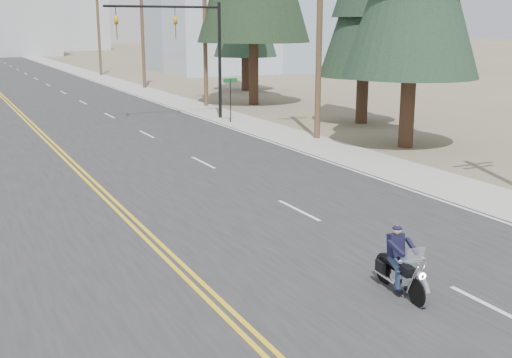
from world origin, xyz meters
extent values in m
cube|color=#A5A5A0|center=(11.50, 70.00, 0.01)|extent=(3.00, 200.00, 0.01)
cylinder|color=black|center=(11.00, 32.00, 3.50)|extent=(0.20, 0.20, 7.00)
cylinder|color=black|center=(7.50, 32.00, 6.70)|extent=(7.00, 0.14, 0.14)
imported|color=#BF8C0C|center=(8.20, 32.00, 6.05)|extent=(0.21, 0.26, 1.30)
imported|color=#BF8C0C|center=(4.70, 32.00, 6.05)|extent=(0.21, 0.26, 1.30)
cylinder|color=black|center=(10.80, 30.00, 1.30)|extent=(0.06, 0.06, 2.60)
cube|color=#0C5926|center=(10.80, 30.00, 2.50)|extent=(0.90, 0.03, 0.25)
cylinder|color=brown|center=(12.50, 23.00, 5.75)|extent=(0.30, 0.30, 11.50)
cylinder|color=brown|center=(12.50, 38.00, 5.50)|extent=(0.30, 0.30, 11.00)
cylinder|color=brown|center=(12.50, 53.00, 5.75)|extent=(0.30, 0.30, 11.50)
cylinder|color=brown|center=(12.50, 70.00, 5.50)|extent=(0.30, 0.30, 11.00)
cube|color=#ADB2B7|center=(8.00, 125.00, 7.00)|extent=(18.00, 14.00, 14.00)
cube|color=#B7BCC6|center=(40.00, 110.00, 9.00)|extent=(16.00, 12.00, 18.00)
cube|color=#B7BCC6|center=(25.00, 150.00, 6.00)|extent=(14.00, 14.00, 12.00)
cylinder|color=#382619|center=(15.03, 19.10, 1.65)|extent=(0.64, 0.64, 3.30)
cylinder|color=#382619|center=(17.64, 26.33, 1.37)|extent=(0.60, 0.60, 2.74)
cone|color=black|center=(17.64, 26.33, 6.86)|extent=(5.14, 5.14, 8.23)
cylinder|color=#382619|center=(15.93, 37.27, 2.23)|extent=(0.78, 0.78, 4.46)
cylinder|color=#382619|center=(19.86, 46.84, 1.48)|extent=(0.69, 0.69, 2.97)
cone|color=#183121|center=(19.86, 46.84, 7.42)|extent=(5.54, 5.54, 8.91)
camera|label=1|loc=(-4.82, -4.68, 5.70)|focal=45.00mm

